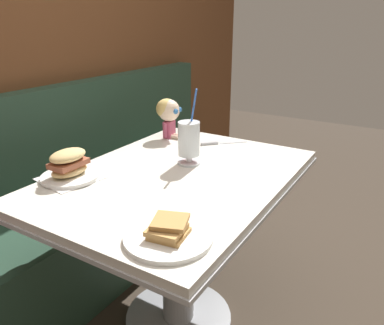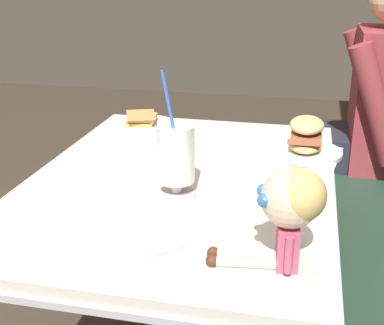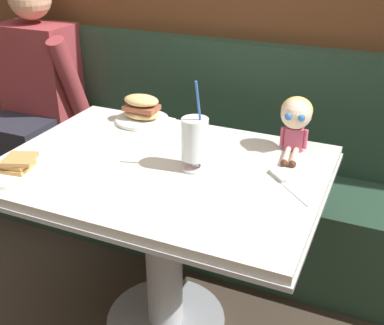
{
  "view_description": "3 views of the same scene",
  "coord_description": "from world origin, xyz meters",
  "px_view_note": "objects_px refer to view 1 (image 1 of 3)",
  "views": [
    {
      "loc": [
        -1.15,
        -0.59,
        1.32
      ],
      "look_at": [
        0.06,
        0.14,
        0.78
      ],
      "focal_mm": 35.63,
      "sensor_mm": 36.0,
      "label": 1
    },
    {
      "loc": [
        1.28,
        0.5,
        1.28
      ],
      "look_at": [
        0.04,
        0.22,
        0.8
      ],
      "focal_mm": 49.6,
      "sensor_mm": 36.0,
      "label": 2
    },
    {
      "loc": [
        0.69,
        -1.13,
        1.49
      ],
      "look_at": [
        0.12,
        0.17,
        0.78
      ],
      "focal_mm": 45.12,
      "sensor_mm": 36.0,
      "label": 3
    }
  ],
  "objects_px": {
    "butter_knife": "(216,143)",
    "milkshake_glass": "(189,141)",
    "sandwich_plate": "(69,167)",
    "seated_doll": "(169,113)",
    "toast_plate": "(168,235)"
  },
  "relations": [
    {
      "from": "butter_knife",
      "to": "milkshake_glass",
      "type": "bearing_deg",
      "value": -174.78
    },
    {
      "from": "sandwich_plate",
      "to": "butter_knife",
      "type": "relative_size",
      "value": 1.28
    },
    {
      "from": "sandwich_plate",
      "to": "butter_knife",
      "type": "height_order",
      "value": "sandwich_plate"
    },
    {
      "from": "butter_knife",
      "to": "seated_doll",
      "type": "xyz_separation_m",
      "value": [
        -0.03,
        0.26,
        0.12
      ]
    },
    {
      "from": "seated_doll",
      "to": "milkshake_glass",
      "type": "bearing_deg",
      "value": -133.25
    },
    {
      "from": "toast_plate",
      "to": "sandwich_plate",
      "type": "distance_m",
      "value": 0.58
    },
    {
      "from": "milkshake_glass",
      "to": "seated_doll",
      "type": "distance_m",
      "value": 0.39
    },
    {
      "from": "milkshake_glass",
      "to": "butter_knife",
      "type": "height_order",
      "value": "milkshake_glass"
    },
    {
      "from": "toast_plate",
      "to": "seated_doll",
      "type": "relative_size",
      "value": 1.12
    },
    {
      "from": "butter_knife",
      "to": "seated_doll",
      "type": "distance_m",
      "value": 0.29
    },
    {
      "from": "toast_plate",
      "to": "butter_knife",
      "type": "relative_size",
      "value": 1.39
    },
    {
      "from": "toast_plate",
      "to": "sandwich_plate",
      "type": "bearing_deg",
      "value": 74.66
    },
    {
      "from": "sandwich_plate",
      "to": "seated_doll",
      "type": "distance_m",
      "value": 0.64
    },
    {
      "from": "seated_doll",
      "to": "toast_plate",
      "type": "bearing_deg",
      "value": -145.57
    },
    {
      "from": "toast_plate",
      "to": "milkshake_glass",
      "type": "bearing_deg",
      "value": 26.27
    }
  ]
}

